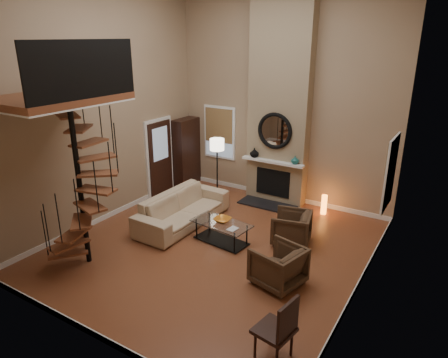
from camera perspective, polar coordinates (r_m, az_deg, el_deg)
The scene contains 32 objects.
ground at distance 8.72m, azimuth -1.40°, elevation -9.49°, with size 6.00×6.50×0.01m, color #965330.
back_wall at distance 10.59m, azimuth 8.31°, elevation 11.37°, with size 6.00×0.02×5.50m, color #9F8567.
front_wall at distance 5.42m, azimuth -20.76°, elevation 2.39°, with size 6.00×0.02×5.50m, color #9F8567.
left_wall at distance 9.71m, azimuth -16.79°, elevation 10.01°, with size 0.02×6.50×5.50m, color #9F8567.
right_wall at distance 6.64m, azimuth 20.74°, elevation 5.40°, with size 0.02×6.50×5.50m, color #9F8567.
baseboard_back at distance 11.28m, azimuth 7.62°, elevation -2.28°, with size 6.00×0.02×0.12m, color white.
baseboard_front at distance 6.69m, azimuth -17.76°, elevation -20.16°, with size 6.00×0.02×0.12m, color white.
baseboard_left at distance 10.46m, azimuth -15.31°, elevation -4.64°, with size 0.02×6.50×0.12m, color white.
baseboard_right at distance 7.71m, azimuth 18.21°, elevation -14.32°, with size 0.02×6.50×0.12m, color white.
chimney_breast at distance 10.41m, azimuth 7.87°, elevation 11.26°, with size 1.60×0.38×5.50m, color #8E7A5C.
hearth at distance 10.73m, azimuth 6.12°, elevation -3.62°, with size 1.50×0.60×0.04m, color black.
firebox at distance 10.78m, azimuth 6.90°, elevation -0.51°, with size 0.95×0.02×0.72m, color black.
mantel at distance 10.52m, azimuth 6.84°, elevation 2.43°, with size 1.70×0.18×0.06m, color white.
mirror_frame at distance 10.36m, azimuth 7.16°, elevation 6.74°, with size 0.94×0.94×0.10m, color black.
mirror_disc at distance 10.37m, azimuth 7.19°, elevation 6.75°, with size 0.80×0.80×0.01m, color white.
vase_left at distance 10.74m, azimuth 4.31°, elevation 3.74°, with size 0.24×0.24×0.25m, color black.
vase_right at distance 10.29m, azimuth 9.99°, elevation 2.67°, with size 0.20×0.20×0.21m, color #195954.
window_back at distance 11.65m, azimuth -0.65°, elevation 6.67°, with size 1.02×0.06×1.52m.
window_right at distance 8.84m, azimuth 22.41°, elevation 0.94°, with size 0.06×1.02×1.52m.
entry_door at distance 11.30m, azimuth -9.06°, elevation 3.01°, with size 0.10×1.05×2.16m.
loft at distance 7.78m, azimuth -22.26°, elevation 10.81°, with size 1.70×2.20×1.09m.
spiral_stair at distance 7.91m, azimuth -19.73°, elevation 0.35°, with size 1.47×1.47×4.06m.
hutch at distance 12.00m, azimuth -5.40°, elevation 3.66°, with size 0.43×0.92×2.05m, color black.
sofa at distance 9.58m, azimuth -5.84°, elevation -4.12°, with size 2.54×1.00×0.74m, color tan.
armchair_near at distance 8.79m, azimuth 9.97°, elevation -6.89°, with size 0.77×0.79×0.72m, color #493322.
armchair_far at distance 7.39m, azimuth 8.10°, elevation -12.27°, with size 0.80×0.82×0.75m, color #493322.
coffee_table at distance 8.76m, azimuth -0.40°, elevation -7.18°, with size 1.35×0.78×0.47m.
bowl at distance 8.71m, azimuth -0.22°, elevation -5.79°, with size 0.36×0.36×0.09m, color orange.
book at distance 8.41m, azimuth 1.09°, elevation -7.05°, with size 0.18×0.24×0.02m, color gray.
floor_lamp at distance 10.59m, azimuth -0.99°, elevation 4.19°, with size 0.38×0.38×1.70m.
accent_lamp at distance 10.40m, azimuth 13.94°, elevation -3.52°, with size 0.14×0.14×0.50m, color orange.
side_chair at distance 5.83m, azimuth 7.87°, elevation -20.12°, with size 0.56×0.56×1.01m.
Camera 1 is at (4.18, -6.36, 4.24)m, focal length 32.38 mm.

